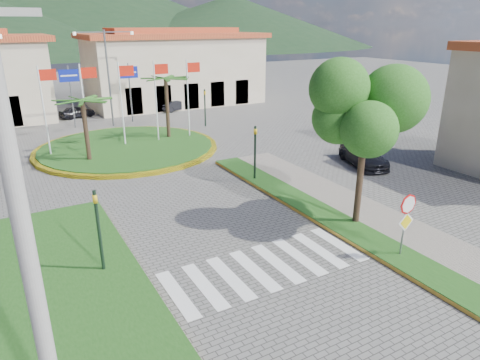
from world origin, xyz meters
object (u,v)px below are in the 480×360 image
stop_sign (406,216)px  car_dark_a (77,112)px  car_side_right (363,155)px  deciduous_tree (367,109)px  roundabout_island (128,147)px  car_dark_b (175,105)px  utility_pole (29,264)px

stop_sign → car_dark_a: (-5.98, 33.36, -1.24)m
car_side_right → deciduous_tree: bearing=-118.6°
car_side_right → roundabout_island: bearing=155.9°
deciduous_tree → car_side_right: 10.04m
stop_sign → car_dark_b: size_ratio=0.80×
stop_sign → car_dark_b: (3.44, 31.95, -1.25)m
stop_sign → deciduous_tree: (0.60, 3.04, 3.38)m
stop_sign → car_dark_a: size_ratio=0.81×
car_dark_b → deciduous_tree: bearing=154.8°
utility_pole → car_dark_a: bearing=79.7°
utility_pole → car_dark_b: 37.64m
car_dark_a → roundabout_island: bearing=167.1°
utility_pole → roundabout_island: bearing=71.2°
utility_pole → car_dark_b: utility_pole is taller
roundabout_island → car_side_right: roundabout_island is taller
car_side_right → car_dark_a: bearing=136.4°
deciduous_tree → car_dark_b: (2.84, 28.92, -4.63)m
roundabout_island → deciduous_tree: (5.50, -17.00, 5.01)m
deciduous_tree → car_side_right: size_ratio=1.53×
deciduous_tree → car_dark_b: 29.42m
roundabout_island → utility_pole: size_ratio=1.41×
roundabout_island → car_side_right: 16.17m
stop_sign → utility_pole: size_ratio=0.29×
car_dark_b → car_side_right: (3.66, -22.75, 0.10)m
stop_sign → car_side_right: size_ratio=0.60×
deciduous_tree → utility_pole: bearing=-159.0°
stop_sign → utility_pole: 12.84m
utility_pole → car_side_right: 22.80m
stop_sign → car_side_right: stop_sign is taller
stop_sign → car_dark_b: bearing=83.9°
utility_pole → car_dark_a: 36.12m
roundabout_island → stop_sign: size_ratio=4.79×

